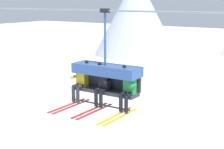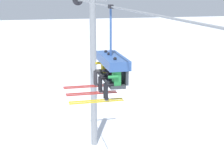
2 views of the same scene
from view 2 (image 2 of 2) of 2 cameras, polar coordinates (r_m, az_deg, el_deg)
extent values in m
cylinder|color=gray|center=(19.48, -3.10, 0.02)|extent=(0.36, 0.36, 8.57)
cylinder|color=gray|center=(18.93, -3.27, 12.26)|extent=(0.16, 1.60, 0.16)
cylinder|color=black|center=(18.80, -5.72, 12.21)|extent=(0.08, 0.56, 0.56)
cylinder|color=gray|center=(11.28, -0.44, 11.28)|extent=(17.29, 0.05, 0.05)
cube|color=#33383D|center=(11.46, -0.21, -0.81)|extent=(2.11, 0.48, 0.10)
cube|color=#33383D|center=(11.45, 1.15, 0.61)|extent=(2.11, 0.08, 0.45)
cube|color=#335699|center=(11.32, 0.08, 2.40)|extent=(2.15, 0.68, 0.30)
cylinder|color=black|center=(11.48, -1.77, -2.49)|extent=(2.11, 0.04, 0.04)
cylinder|color=#335699|center=(11.16, -0.22, 7.02)|extent=(0.07, 0.07, 1.54)
cube|color=black|center=(11.10, -0.22, 11.24)|extent=(0.28, 0.12, 0.12)
cube|color=yellow|center=(12.20, -1.22, 1.59)|extent=(0.32, 0.22, 0.52)
sphere|color=black|center=(12.13, -1.22, 3.25)|extent=(0.22, 0.22, 0.22)
ellipsoid|color=black|center=(12.11, -1.69, 3.23)|extent=(0.17, 0.04, 0.08)
cylinder|color=#2D2D33|center=(12.30, -2.07, 0.64)|extent=(0.11, 0.34, 0.11)
cylinder|color=#2D2D33|center=(12.13, -1.91, 0.45)|extent=(0.11, 0.34, 0.11)
cylinder|color=#2D2D33|center=(12.32, -2.84, -0.49)|extent=(0.11, 0.11, 0.48)
cylinder|color=#2D2D33|center=(12.16, -2.69, -0.69)|extent=(0.11, 0.11, 0.48)
cube|color=#B22823|center=(12.35, -4.18, -1.87)|extent=(0.09, 1.70, 0.02)
cube|color=#B22823|center=(12.18, -4.05, -2.09)|extent=(0.09, 1.70, 0.02)
cylinder|color=yellow|center=(12.34, -2.08, 1.92)|extent=(0.09, 0.30, 0.09)
cylinder|color=yellow|center=(11.95, -1.04, 3.05)|extent=(0.09, 0.09, 0.30)
sphere|color=black|center=(11.92, -1.04, 3.85)|extent=(0.11, 0.11, 0.11)
cube|color=black|center=(11.38, -0.31, 0.70)|extent=(0.32, 0.22, 0.52)
sphere|color=silver|center=(11.30, -0.31, 2.47)|extent=(0.22, 0.22, 0.22)
ellipsoid|color=black|center=(11.28, -0.81, 2.45)|extent=(0.17, 0.04, 0.08)
cylinder|color=black|center=(11.48, -1.23, -0.32)|extent=(0.11, 0.34, 0.11)
cylinder|color=black|center=(11.31, -1.05, -0.53)|extent=(0.11, 0.34, 0.11)
cylinder|color=black|center=(11.50, -2.06, -1.52)|extent=(0.11, 0.11, 0.48)
cylinder|color=black|center=(11.34, -1.88, -1.75)|extent=(0.11, 0.11, 0.48)
cube|color=#B22823|center=(11.53, -3.49, -3.00)|extent=(0.09, 1.70, 0.02)
cube|color=#B22823|center=(11.37, -3.34, -3.25)|extent=(0.09, 1.70, 0.02)
cylinder|color=black|center=(11.48, -0.52, 2.61)|extent=(0.09, 0.09, 0.30)
sphere|color=black|center=(11.45, -0.52, 3.44)|extent=(0.11, 0.11, 0.11)
cylinder|color=black|center=(11.16, -0.85, 0.65)|extent=(0.09, 0.30, 0.09)
cube|color=#23843D|center=(10.56, 0.74, -0.33)|extent=(0.32, 0.22, 0.52)
sphere|color=silver|center=(10.48, 0.75, 1.57)|extent=(0.22, 0.22, 0.22)
ellipsoid|color=black|center=(10.46, 0.21, 1.55)|extent=(0.17, 0.04, 0.08)
cylinder|color=black|center=(10.66, -0.27, -1.42)|extent=(0.11, 0.34, 0.11)
cylinder|color=black|center=(10.50, -0.05, -1.66)|extent=(0.11, 0.34, 0.11)
cylinder|color=black|center=(10.69, -1.15, -2.71)|extent=(0.11, 0.11, 0.48)
cylinder|color=black|center=(10.53, -0.95, -2.98)|extent=(0.11, 0.11, 0.48)
cube|color=gold|center=(10.72, -2.70, -4.30)|extent=(0.09, 1.70, 0.02)
cube|color=gold|center=(10.56, -2.53, -4.59)|extent=(0.09, 1.70, 0.02)
cylinder|color=#23843D|center=(10.66, 0.50, 1.73)|extent=(0.09, 0.09, 0.30)
sphere|color=black|center=(10.62, 0.50, 2.63)|extent=(0.11, 0.11, 0.11)
cylinder|color=#23843D|center=(10.34, 0.18, -0.41)|extent=(0.09, 0.30, 0.09)
camera|label=1|loc=(7.71, -61.74, 5.13)|focal=55.00mm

